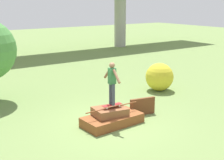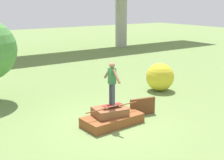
% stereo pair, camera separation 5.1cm
% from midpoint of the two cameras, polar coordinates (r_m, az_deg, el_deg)
% --- Properties ---
extents(ground_plane, '(80.00, 80.00, 0.00)m').
position_cam_midpoint_polar(ground_plane, '(11.25, -0.08, -8.12)').
color(ground_plane, olive).
extents(scrap_pile, '(2.19, 1.17, 0.67)m').
position_cam_midpoint_polar(scrap_pile, '(11.16, -0.19, -6.93)').
color(scrap_pile, brown).
rests_on(scrap_pile, ground_plane).
extents(scrap_plank_loose, '(1.04, 0.31, 0.67)m').
position_cam_midpoint_polar(scrap_plank_loose, '(12.11, 5.46, -4.85)').
color(scrap_plank_loose, brown).
rests_on(scrap_plank_loose, ground_plane).
extents(skateboard, '(0.75, 0.24, 0.09)m').
position_cam_midpoint_polar(skateboard, '(10.97, -0.13, -4.60)').
color(skateboard, maroon).
rests_on(skateboard, scrap_pile).
extents(skater, '(0.23, 1.02, 1.51)m').
position_cam_midpoint_polar(skater, '(10.72, -0.14, -0.17)').
color(skater, '#383D4C').
rests_on(skater, skateboard).
extents(bush_yellow_flowering, '(1.37, 1.37, 1.37)m').
position_cam_midpoint_polar(bush_yellow_flowering, '(15.42, 8.58, 0.56)').
color(bush_yellow_flowering, gold).
rests_on(bush_yellow_flowering, ground_plane).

